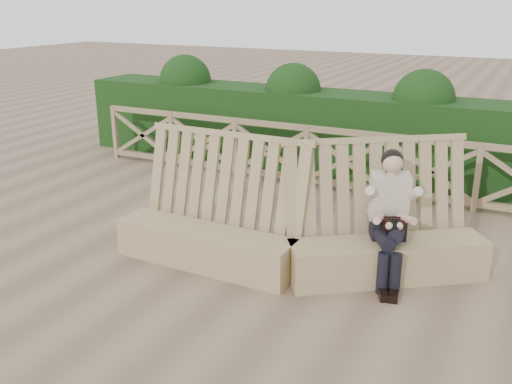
% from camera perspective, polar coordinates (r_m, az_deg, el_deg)
% --- Properties ---
extents(ground, '(60.00, 60.00, 0.00)m').
position_cam_1_polar(ground, '(7.05, -0.38, -8.06)').
color(ground, brown).
rests_on(ground, ground).
extents(bench, '(4.40, 2.01, 1.62)m').
position_cam_1_polar(bench, '(7.00, 3.90, -4.63)').
color(bench, '#8F7651').
rests_on(bench, ground).
extents(woman, '(0.64, 1.00, 1.56)m').
position_cam_1_polar(woman, '(6.79, 13.22, -2.03)').
color(woman, black).
rests_on(woman, ground).
extents(guardrail, '(10.10, 0.09, 1.10)m').
position_cam_1_polar(guardrail, '(9.90, 8.88, 3.12)').
color(guardrail, '#7F634A').
rests_on(guardrail, ground).
extents(hedge, '(12.00, 1.20, 1.50)m').
position_cam_1_polar(hedge, '(10.97, 10.90, 5.60)').
color(hedge, black).
rests_on(hedge, ground).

